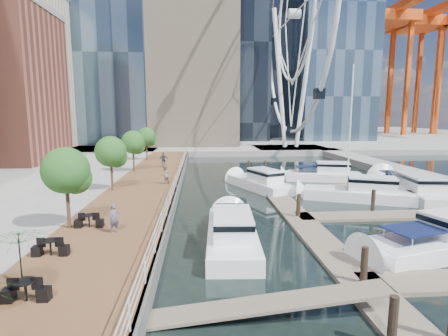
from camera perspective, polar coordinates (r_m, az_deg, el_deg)
name	(u,v)px	position (r m, az deg, el deg)	size (l,w,h in m)	color
ground	(283,269)	(17.76, 9.68, -15.91)	(520.00, 520.00, 0.00)	black
boardwalk	(143,193)	(31.82, -13.05, -3.97)	(6.00, 60.00, 1.00)	brown
seawall	(177,192)	(31.49, -7.64, -3.95)	(0.25, 60.00, 1.00)	#595954
land_far	(211,135)	(117.93, -2.13, 5.38)	(200.00, 114.00, 1.00)	gray
breakwater	(421,178)	(43.53, 29.46, -1.49)	(4.00, 60.00, 1.00)	gray
pier	(290,150)	(70.35, 10.78, 2.97)	(14.00, 12.00, 1.00)	gray
railing	(176,181)	(31.29, -7.86, -2.12)	(0.10, 60.00, 1.05)	white
floating_docks	(354,204)	(29.12, 20.41, -5.49)	(16.00, 34.00, 2.60)	#6D6051
ferris_wheel	(294,14)	(72.43, 11.41, 23.40)	(5.80, 45.60, 47.80)	white
port_cranes	(420,75)	(133.00, 29.39, 13.08)	(40.00, 52.00, 38.00)	#D84C14
street_trees	(111,152)	(30.73, -18.01, 2.55)	(2.60, 42.60, 4.60)	#3F2B1C
cafe_tables	(40,266)	(16.24, -27.85, -14.00)	(2.50, 13.70, 0.74)	black
yacht_foreground	(442,252)	(22.68, 32.03, -11.61)	(2.79, 10.41, 2.15)	white
pedestrian_near	(114,218)	(20.00, -17.48, -7.83)	(0.59, 0.39, 1.62)	#50506B
pedestrian_mid	(165,175)	(32.75, -9.63, -1.09)	(0.83, 0.65, 1.71)	gray
pedestrian_far	(164,160)	(43.45, -9.82, 1.37)	(1.06, 0.44, 1.81)	#353B43
moored_yachts	(354,204)	(31.03, 20.47, -5.57)	(21.77, 35.20, 11.50)	white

